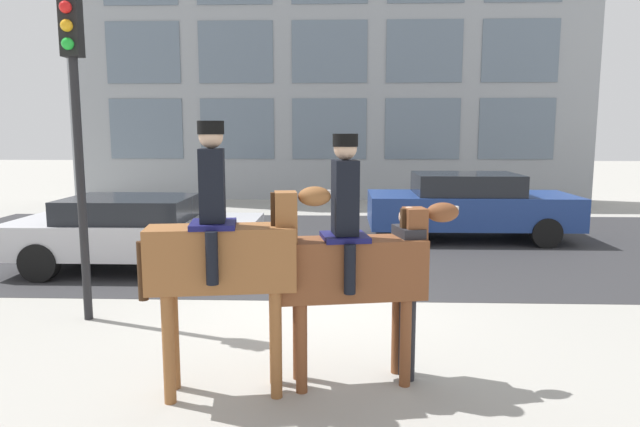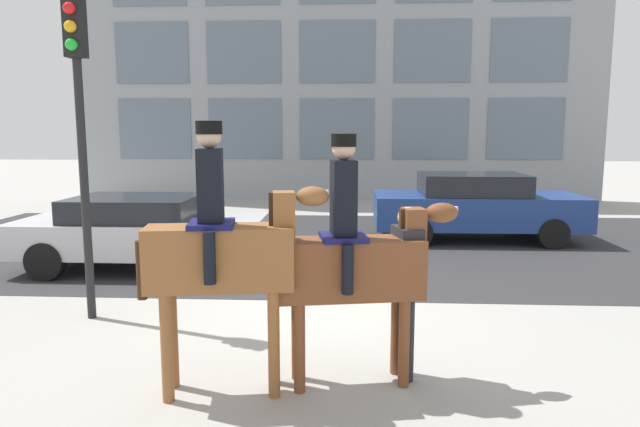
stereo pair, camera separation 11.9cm
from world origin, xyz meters
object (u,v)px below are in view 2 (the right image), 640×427
at_px(mounted_horse_lead, 223,251).
at_px(traffic_light, 79,109).
at_px(pedestrian_bystander, 405,279).
at_px(street_car_near_lane, 141,230).
at_px(mounted_horse_companion, 354,260).
at_px(street_car_far_lane, 475,205).

height_order(mounted_horse_lead, traffic_light, traffic_light).
relative_size(pedestrian_bystander, street_car_near_lane, 0.40).
distance_m(mounted_horse_companion, street_car_far_lane, 8.16).
height_order(mounted_horse_companion, street_car_far_lane, mounted_horse_companion).
bearing_deg(traffic_light, street_car_near_lane, 96.73).
bearing_deg(pedestrian_bystander, traffic_light, -35.74).
relative_size(mounted_horse_companion, traffic_light, 0.60).
distance_m(street_car_far_lane, traffic_light, 8.83).
distance_m(mounted_horse_lead, street_car_far_lane, 8.90).
bearing_deg(traffic_light, street_car_far_lane, 43.09).
distance_m(mounted_horse_companion, street_car_near_lane, 5.92).
height_order(mounted_horse_lead, street_car_far_lane, mounted_horse_lead).
relative_size(mounted_horse_companion, street_car_far_lane, 0.53).
relative_size(street_car_far_lane, traffic_light, 1.12).
bearing_deg(mounted_horse_lead, street_car_near_lane, 109.97).
xyz_separation_m(pedestrian_bystander, traffic_light, (-4.01, 1.64, 1.72)).
xyz_separation_m(mounted_horse_companion, pedestrian_bystander, (0.51, 0.13, -0.21)).
relative_size(pedestrian_bystander, traffic_light, 0.43).
distance_m(street_car_near_lane, street_car_far_lane, 7.33).
bearing_deg(mounted_horse_lead, pedestrian_bystander, 4.72).
height_order(pedestrian_bystander, traffic_light, traffic_light).
bearing_deg(street_car_far_lane, traffic_light, -136.91).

